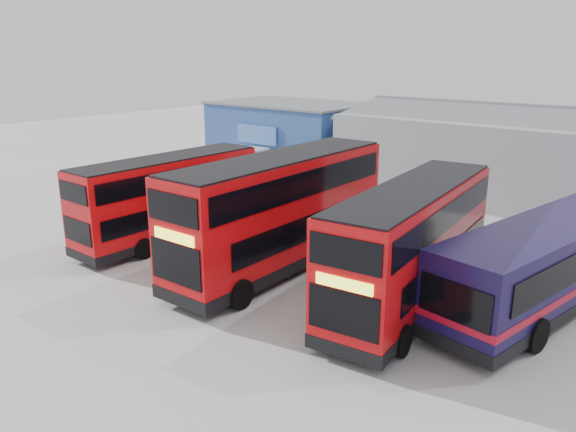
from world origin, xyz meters
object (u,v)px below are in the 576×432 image
Objects in this scene: double_decker_centre at (280,214)px; panel_van at (253,160)px; office_block at (291,134)px; double_decker_left at (169,199)px; single_decker_blue at (550,265)px; double_decker_right at (411,247)px.

double_decker_centre is 19.10m from panel_van.
office_block reaches higher than panel_van.
single_decker_blue is at bearing -166.67° from double_decker_left.
office_block is 28.28m from single_decker_blue.
single_decker_blue is 25.77m from panel_van.
double_decker_left is at bearing 23.03° from single_decker_blue.
office_block reaches higher than double_decker_left.
single_decker_blue is at bearing 16.77° from double_decker_centre.
double_decker_centre reaches higher than double_decker_left.
double_decker_left is (7.60, -18.53, -0.48)m from office_block.
panel_van is at bearing -12.49° from single_decker_blue.
double_decker_right is at bearing -175.80° from double_decker_left.
office_block reaches higher than double_decker_centre.
double_decker_left is 12.68m from double_decker_right.
double_decker_left reaches higher than single_decker_blue.
office_block is at bearing -21.42° from single_decker_blue.
double_decker_left is 6.71m from double_decker_centre.
double_decker_left is 2.07× the size of panel_van.
single_decker_blue is (24.24, -14.53, -0.94)m from office_block.
office_block is 2.56× the size of panel_van.
double_decker_right is at bearing -32.38° from panel_van.
office_block is 20.03m from double_decker_left.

